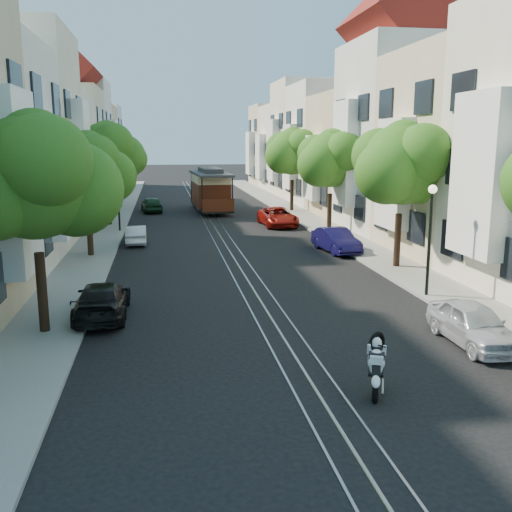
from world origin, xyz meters
name	(u,v)px	position (x,y,z in m)	size (l,w,h in m)	color
ground	(209,218)	(0.00, 28.00, 0.00)	(200.00, 200.00, 0.00)	black
sidewalk_east	(301,215)	(7.25, 28.00, 0.06)	(2.50, 80.00, 0.12)	gray
sidewalk_west	(113,219)	(-7.25, 28.00, 0.06)	(2.50, 80.00, 0.12)	gray
rail_left	(202,218)	(-0.55, 28.00, 0.01)	(0.06, 80.00, 0.02)	gray
rail_slot	(209,218)	(0.00, 28.00, 0.01)	(0.06, 80.00, 0.02)	gray
rail_right	(216,218)	(0.55, 28.00, 0.01)	(0.06, 80.00, 0.02)	gray
lane_line	(209,218)	(0.00, 28.00, 0.00)	(0.08, 80.00, 0.01)	tan
townhouses_east	(359,149)	(11.87, 27.91, 5.18)	(7.75, 72.00, 12.00)	beige
townhouses_west	(43,152)	(-11.87, 27.91, 5.08)	(7.75, 72.00, 11.76)	silver
tree_e_b	(403,166)	(7.26, 8.98, 4.73)	(4.93, 4.08, 6.68)	black
tree_e_c	(332,161)	(7.26, 19.98, 4.60)	(4.84, 3.99, 6.52)	black
tree_e_d	(293,153)	(7.26, 30.98, 4.87)	(5.01, 4.16, 6.85)	black
tree_w_a	(35,180)	(-7.14, 1.98, 4.73)	(4.93, 4.08, 6.68)	black
tree_w_b	(87,171)	(-7.14, 13.98, 4.40)	(4.72, 3.87, 6.27)	black
tree_w_c	(107,152)	(-7.14, 24.98, 5.07)	(5.13, 4.28, 7.09)	black
tree_w_d	(119,155)	(-7.14, 35.98, 4.60)	(4.84, 3.99, 6.52)	black
lamp_east	(431,224)	(6.30, 4.00, 2.85)	(0.32, 0.32, 4.16)	black
lamp_west	(118,189)	(-6.30, 22.00, 2.85)	(0.32, 0.32, 4.16)	black
sportbike_rider	(376,362)	(1.36, -3.59, 0.75)	(0.92, 1.65, 1.35)	black
cable_car	(210,188)	(0.50, 32.24, 1.96)	(3.14, 8.73, 3.31)	black
parked_car_e_near	(473,324)	(5.35, -0.95, 0.62)	(1.46, 3.64, 1.24)	#B5B9C2
parked_car_e_mid	(336,240)	(5.60, 13.30, 0.64)	(1.35, 3.88, 1.28)	#0E0B39
parked_car_e_far	(278,217)	(4.40, 23.07, 0.65)	(2.15, 4.66, 1.30)	maroon
parked_car_w_near	(102,300)	(-5.60, 3.47, 0.60)	(1.69, 4.16, 1.21)	black
parked_car_w_mid	(136,235)	(-5.06, 17.51, 0.54)	(1.14, 3.26, 1.08)	silver
parked_car_w_far	(152,204)	(-4.40, 32.42, 0.65)	(1.53, 3.81, 1.30)	black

